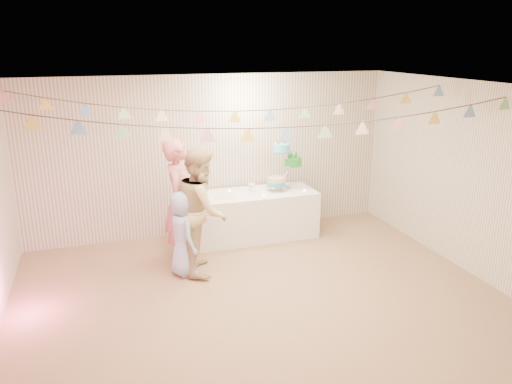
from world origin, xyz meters
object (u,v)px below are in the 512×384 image
object	(u,v)px
person_child	(183,233)
table	(253,215)
person_adult_a	(180,201)
person_adult_b	(202,210)
cake_stand	(284,166)

from	to	relation	value
person_child	table	bearing A→B (deg)	-60.27
person_adult_a	person_adult_b	bearing A→B (deg)	-128.47
cake_stand	person_child	distance (m)	2.21
table	cake_stand	world-z (taller)	cake_stand
person_adult_a	person_child	world-z (taller)	person_adult_a
person_adult_b	table	bearing A→B (deg)	-35.09
person_adult_b	person_child	world-z (taller)	person_adult_b
person_adult_a	cake_stand	bearing A→B (deg)	-49.67
table	person_adult_b	size ratio (longest dim) A/B	1.15
cake_stand	person_child	xyz separation A→B (m)	(-1.87, -1.05, -0.55)
person_adult_a	table	bearing A→B (deg)	-44.52
table	person_adult_b	world-z (taller)	person_adult_b
table	person_adult_a	distance (m)	1.48
table	person_adult_a	size ratio (longest dim) A/B	1.11
table	person_adult_a	bearing A→B (deg)	-156.67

